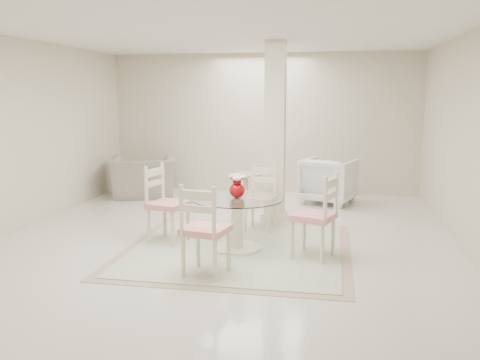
% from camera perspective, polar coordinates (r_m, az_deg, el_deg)
% --- Properties ---
extents(ground, '(7.00, 7.00, 0.00)m').
position_cam_1_polar(ground, '(6.80, -1.66, -6.75)').
color(ground, silver).
rests_on(ground, ground).
extents(room_shell, '(6.02, 7.02, 2.71)m').
position_cam_1_polar(room_shell, '(6.52, -1.74, 9.09)').
color(room_shell, beige).
rests_on(room_shell, ground).
extents(column, '(0.30, 0.30, 2.70)m').
position_cam_1_polar(column, '(7.75, 3.96, 5.41)').
color(column, beige).
rests_on(column, ground).
extents(area_rug, '(2.78, 2.78, 0.02)m').
position_cam_1_polar(area_rug, '(6.38, -0.33, -7.77)').
color(area_rug, tan).
rests_on(area_rug, ground).
extents(dining_table, '(1.15, 1.15, 0.66)m').
position_cam_1_polar(dining_table, '(6.29, -0.33, -4.90)').
color(dining_table, '#EBE6C1').
rests_on(dining_table, ground).
extents(red_vase, '(0.22, 0.21, 0.29)m').
position_cam_1_polar(red_vase, '(6.19, -0.33, -0.68)').
color(red_vase, '#A9050C').
rests_on(red_vase, dining_table).
extents(dining_chair_east, '(0.57, 0.57, 1.13)m').
position_cam_1_polar(dining_chair_east, '(5.95, 8.91, -3.34)').
color(dining_chair_east, beige).
rests_on(dining_chair_east, ground).
extents(dining_chair_north, '(0.46, 0.46, 1.02)m').
position_cam_1_polar(dining_chair_north, '(7.19, 2.45, -1.44)').
color(dining_chair_north, beige).
rests_on(dining_chair_north, ground).
extents(dining_chair_west, '(0.55, 0.55, 1.12)m').
position_cam_1_polar(dining_chair_west, '(6.65, -8.61, -1.99)').
color(dining_chair_west, beige).
rests_on(dining_chair_west, ground).
extents(dining_chair_south, '(0.52, 0.52, 1.11)m').
position_cam_1_polar(dining_chair_south, '(5.31, -4.17, -4.90)').
color(dining_chair_south, '#F5E7C9').
rests_on(dining_chair_south, ground).
extents(recliner_taupe, '(1.42, 1.32, 0.75)m').
position_cam_1_polar(recliner_taupe, '(9.73, -10.77, 0.35)').
color(recliner_taupe, gray).
rests_on(recliner_taupe, ground).
extents(armchair_white, '(1.10, 1.11, 0.80)m').
position_cam_1_polar(armchair_white, '(9.15, 9.92, -0.06)').
color(armchair_white, white).
rests_on(armchair_white, ground).
extents(side_table, '(0.54, 0.54, 0.56)m').
position_cam_1_polar(side_table, '(8.85, 0.68, -1.18)').
color(side_table, tan).
rests_on(side_table, ground).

